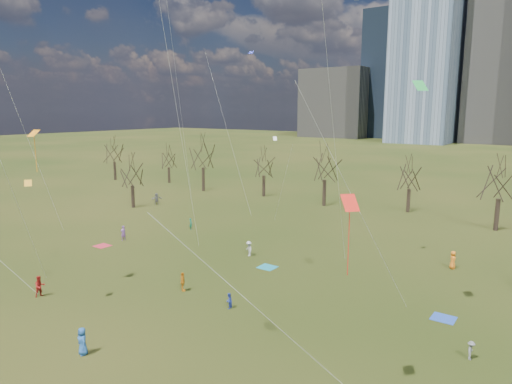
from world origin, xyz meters
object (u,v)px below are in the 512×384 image
Objects in this scene: blanket_crimson at (102,246)px; person_0 at (82,341)px; person_2 at (40,286)px; person_4 at (183,282)px; blanket_navy at (443,318)px; blanket_teal at (267,267)px.

person_0 reaches higher than blanket_crimson.
person_0 reaches higher than person_2.
person_4 is at bearing 117.51° from person_0.
person_2 reaches higher than person_4.
blanket_navy is 30.74m from person_2.
person_2 is at bearing -124.08° from blanket_teal.
blanket_crimson is 0.93× the size of person_0.
blanket_navy is 0.93× the size of person_0.
blanket_teal and blanket_navy have the same top height.
person_2 is at bearing 179.54° from person_0.
blanket_navy is at bearing -119.81° from person_4.
person_0 is at bearing -91.31° from blanket_teal.
blanket_crimson is 0.94× the size of person_2.
blanket_teal is 9.10m from person_4.
person_0 reaches higher than person_4.
blanket_navy is at bearing 63.60° from person_0.
person_0 reaches higher than blanket_navy.
person_0 is at bearing -133.17° from blanket_navy.
person_0 is at bearing -38.90° from blanket_crimson.
person_4 reaches higher than blanket_teal.
blanket_teal is at bearing -26.30° from person_2.
person_2 is (-27.09, -14.51, 0.84)m from blanket_navy.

